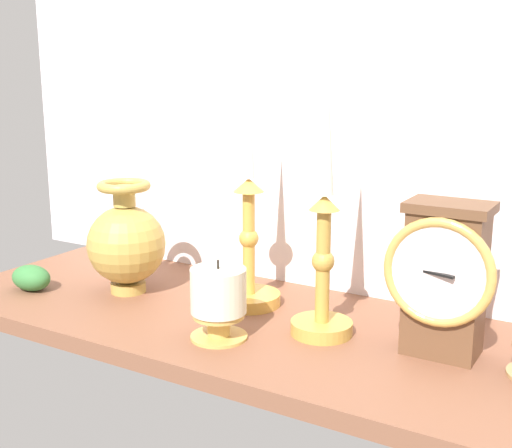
{
  "coord_description": "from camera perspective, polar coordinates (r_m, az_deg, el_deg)",
  "views": [
    {
      "loc": [
        46.13,
        -76.95,
        34.91
      ],
      "look_at": [
        0.16,
        0.0,
        14.0
      ],
      "focal_mm": 46.86,
      "sensor_mm": 36.0,
      "label": 1
    }
  ],
  "objects": [
    {
      "name": "pillar_candle_front",
      "position": [
        0.88,
        -3.22,
        -6.46
      ],
      "size": [
        7.61,
        7.61,
        10.78
      ],
      "color": "tan",
      "rests_on": "ground_plane"
    },
    {
      "name": "mantel_clock",
      "position": [
        0.85,
        15.76,
        -4.4
      ],
      "size": [
        13.4,
        8.27,
        19.35
      ],
      "color": "brown",
      "rests_on": "ground_plane"
    },
    {
      "name": "candlestick_tall_center",
      "position": [
        0.99,
        -0.62,
        -2.07
      ],
      "size": [
        9.57,
        9.57,
        33.74
      ],
      "color": "gold",
      "rests_on": "ground_plane"
    },
    {
      "name": "brass_vase_bulbous",
      "position": [
        1.07,
        -11.19,
        -1.57
      ],
      "size": [
        12.4,
        12.4,
        17.97
      ],
      "color": "#B49545",
      "rests_on": "ground_plane"
    },
    {
      "name": "ground_plane",
      "position": [
        0.97,
        -0.08,
        -8.79
      ],
      "size": [
        100.0,
        36.0,
        2.4
      ],
      "primitive_type": "cube",
      "color": "brown"
    },
    {
      "name": "ivy_sprig",
      "position": [
        1.14,
        -18.64,
        -4.38
      ],
      "size": [
        7.05,
        4.93,
        4.11
      ],
      "color": "#357338",
      "rests_on": "ground_plane"
    },
    {
      "name": "candlestick_tall_left",
      "position": [
        0.88,
        5.76,
        -2.05
      ],
      "size": [
        8.37,
        8.37,
        35.76
      ],
      "color": "#BB933E",
      "rests_on": "ground_plane"
    },
    {
      "name": "back_wall",
      "position": [
        1.06,
        5.17,
        11.78
      ],
      "size": [
        120.0,
        2.0,
        65.0
      ],
      "primitive_type": "cube",
      "color": "white",
      "rests_on": "ground_plane"
    }
  ]
}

